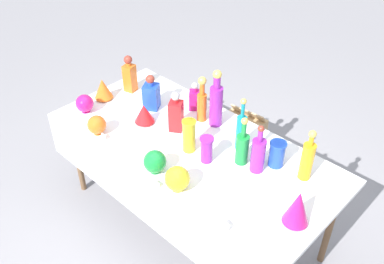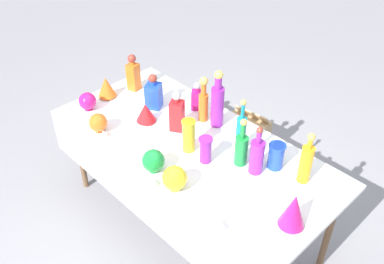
{
  "view_description": "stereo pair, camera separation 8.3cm",
  "coord_description": "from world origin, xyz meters",
  "px_view_note": "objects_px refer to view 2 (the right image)",
  "views": [
    {
      "loc": [
        1.52,
        -1.58,
        2.53
      ],
      "look_at": [
        0.0,
        0.0,
        0.86
      ],
      "focal_mm": 40.0,
      "sensor_mm": 36.0,
      "label": 1
    },
    {
      "loc": [
        1.58,
        -1.52,
        2.53
      ],
      "look_at": [
        0.0,
        0.0,
        0.86
      ],
      "focal_mm": 40.0,
      "sensor_mm": 36.0,
      "label": 2
    }
  ],
  "objects_px": {
    "tall_bottle_5": "(241,148)",
    "square_decanter_3": "(197,98)",
    "tall_bottle_4": "(306,162)",
    "round_bowl_0": "(153,161)",
    "cardboard_box_behind_left": "(243,140)",
    "tall_bottle_3": "(241,131)",
    "slender_vase_0": "(189,135)",
    "round_bowl_2": "(98,123)",
    "square_decanter_0": "(133,74)",
    "tall_bottle_1": "(257,156)",
    "square_decanter_2": "(177,113)",
    "fluted_vase_0": "(293,210)",
    "square_decanter_1": "(154,94)",
    "round_bowl_1": "(87,101)",
    "tall_bottle_0": "(203,102)",
    "fluted_vase_2": "(146,112)",
    "slender_vase_1": "(206,149)",
    "tall_bottle_2": "(217,103)",
    "slender_vase_2": "(276,155)",
    "fluted_vase_1": "(106,87)",
    "round_bowl_3": "(175,178)"
  },
  "relations": [
    {
      "from": "slender_vase_0",
      "to": "cardboard_box_behind_left",
      "type": "height_order",
      "value": "slender_vase_0"
    },
    {
      "from": "fluted_vase_0",
      "to": "cardboard_box_behind_left",
      "type": "distance_m",
      "value": 1.6
    },
    {
      "from": "round_bowl_0",
      "to": "cardboard_box_behind_left",
      "type": "bearing_deg",
      "value": 102.08
    },
    {
      "from": "round_bowl_2",
      "to": "round_bowl_1",
      "type": "bearing_deg",
      "value": 161.08
    },
    {
      "from": "slender_vase_2",
      "to": "round_bowl_3",
      "type": "distance_m",
      "value": 0.64
    },
    {
      "from": "tall_bottle_4",
      "to": "round_bowl_0",
      "type": "height_order",
      "value": "tall_bottle_4"
    },
    {
      "from": "tall_bottle_5",
      "to": "fluted_vase_1",
      "type": "distance_m",
      "value": 1.22
    },
    {
      "from": "fluted_vase_0",
      "to": "cardboard_box_behind_left",
      "type": "bearing_deg",
      "value": 138.99
    },
    {
      "from": "fluted_vase_0",
      "to": "slender_vase_0",
      "type": "bearing_deg",
      "value": 176.82
    },
    {
      "from": "slender_vase_1",
      "to": "tall_bottle_4",
      "type": "bearing_deg",
      "value": 29.18
    },
    {
      "from": "tall_bottle_4",
      "to": "fluted_vase_0",
      "type": "xyz_separation_m",
      "value": [
        0.16,
        -0.34,
        -0.02
      ]
    },
    {
      "from": "square_decanter_3",
      "to": "slender_vase_1",
      "type": "bearing_deg",
      "value": -39.39
    },
    {
      "from": "fluted_vase_1",
      "to": "tall_bottle_0",
      "type": "bearing_deg",
      "value": 23.41
    },
    {
      "from": "fluted_vase_0",
      "to": "tall_bottle_0",
      "type": "bearing_deg",
      "value": 160.73
    },
    {
      "from": "tall_bottle_4",
      "to": "round_bowl_2",
      "type": "relative_size",
      "value": 2.56
    },
    {
      "from": "square_decanter_1",
      "to": "square_decanter_3",
      "type": "height_order",
      "value": "square_decanter_1"
    },
    {
      "from": "square_decanter_2",
      "to": "tall_bottle_5",
      "type": "bearing_deg",
      "value": 4.49
    },
    {
      "from": "tall_bottle_3",
      "to": "tall_bottle_5",
      "type": "height_order",
      "value": "tall_bottle_3"
    },
    {
      "from": "fluted_vase_0",
      "to": "square_decanter_1",
      "type": "bearing_deg",
      "value": 171.39
    },
    {
      "from": "tall_bottle_5",
      "to": "cardboard_box_behind_left",
      "type": "bearing_deg",
      "value": 127.14
    },
    {
      "from": "square_decanter_2",
      "to": "slender_vase_0",
      "type": "height_order",
      "value": "square_decanter_2"
    },
    {
      "from": "tall_bottle_5",
      "to": "cardboard_box_behind_left",
      "type": "distance_m",
      "value": 1.18
    },
    {
      "from": "tall_bottle_0",
      "to": "square_decanter_1",
      "type": "distance_m",
      "value": 0.4
    },
    {
      "from": "slender_vase_2",
      "to": "tall_bottle_0",
      "type": "bearing_deg",
      "value": 176.83
    },
    {
      "from": "tall_bottle_4",
      "to": "tall_bottle_5",
      "type": "xyz_separation_m",
      "value": [
        -0.36,
        -0.15,
        -0.02
      ]
    },
    {
      "from": "slender_vase_0",
      "to": "slender_vase_1",
      "type": "relative_size",
      "value": 1.29
    },
    {
      "from": "round_bowl_3",
      "to": "round_bowl_2",
      "type": "bearing_deg",
      "value": -179.95
    },
    {
      "from": "tall_bottle_5",
      "to": "square_decanter_2",
      "type": "bearing_deg",
      "value": -175.51
    },
    {
      "from": "slender_vase_0",
      "to": "square_decanter_3",
      "type": "bearing_deg",
      "value": 129.09
    },
    {
      "from": "square_decanter_2",
      "to": "round_bowl_0",
      "type": "relative_size",
      "value": 2.01
    },
    {
      "from": "tall_bottle_3",
      "to": "fluted_vase_2",
      "type": "xyz_separation_m",
      "value": [
        -0.66,
        -0.24,
        -0.06
      ]
    },
    {
      "from": "tall_bottle_5",
      "to": "square_decanter_0",
      "type": "bearing_deg",
      "value": 176.62
    },
    {
      "from": "tall_bottle_1",
      "to": "tall_bottle_5",
      "type": "height_order",
      "value": "tall_bottle_5"
    },
    {
      "from": "square_decanter_1",
      "to": "tall_bottle_5",
      "type": "bearing_deg",
      "value": -1.32
    },
    {
      "from": "tall_bottle_4",
      "to": "slender_vase_0",
      "type": "relative_size",
      "value": 1.52
    },
    {
      "from": "round_bowl_2",
      "to": "tall_bottle_5",
      "type": "bearing_deg",
      "value": 26.63
    },
    {
      "from": "slender_vase_2",
      "to": "round_bowl_2",
      "type": "xyz_separation_m",
      "value": [
        -1.06,
        -0.57,
        -0.02
      ]
    },
    {
      "from": "square_decanter_0",
      "to": "square_decanter_2",
      "type": "height_order",
      "value": "same"
    },
    {
      "from": "square_decanter_1",
      "to": "round_bowl_3",
      "type": "xyz_separation_m",
      "value": [
        0.74,
        -0.46,
        -0.03
      ]
    },
    {
      "from": "square_decanter_2",
      "to": "slender_vase_0",
      "type": "xyz_separation_m",
      "value": [
        0.22,
        -0.1,
        -0.01
      ]
    },
    {
      "from": "tall_bottle_1",
      "to": "tall_bottle_2",
      "type": "bearing_deg",
      "value": 159.83
    },
    {
      "from": "fluted_vase_2",
      "to": "tall_bottle_0",
      "type": "bearing_deg",
      "value": 48.8
    },
    {
      "from": "tall_bottle_5",
      "to": "round_bowl_3",
      "type": "height_order",
      "value": "tall_bottle_5"
    },
    {
      "from": "tall_bottle_3",
      "to": "slender_vase_0",
      "type": "distance_m",
      "value": 0.33
    },
    {
      "from": "fluted_vase_1",
      "to": "round_bowl_1",
      "type": "relative_size",
      "value": 1.21
    },
    {
      "from": "tall_bottle_3",
      "to": "square_decanter_1",
      "type": "relative_size",
      "value": 1.39
    },
    {
      "from": "tall_bottle_5",
      "to": "square_decanter_3",
      "type": "bearing_deg",
      "value": 159.52
    },
    {
      "from": "tall_bottle_4",
      "to": "fluted_vase_1",
      "type": "xyz_separation_m",
      "value": [
        -1.57,
        -0.3,
        -0.05
      ]
    },
    {
      "from": "fluted_vase_2",
      "to": "round_bowl_2",
      "type": "xyz_separation_m",
      "value": [
        -0.13,
        -0.3,
        -0.01
      ]
    },
    {
      "from": "fluted_vase_2",
      "to": "cardboard_box_behind_left",
      "type": "distance_m",
      "value": 1.12
    }
  ]
}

